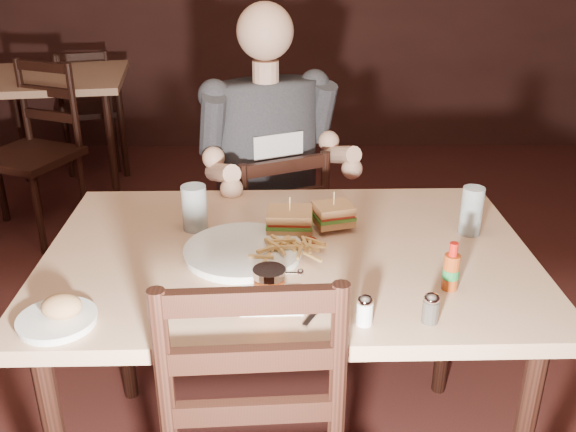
{
  "coord_description": "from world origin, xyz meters",
  "views": [
    {
      "loc": [
        -0.07,
        -1.27,
        1.57
      ],
      "look_at": [
        -0.06,
        0.31,
        0.85
      ],
      "focal_mm": 40.0,
      "sensor_mm": 36.0,
      "label": 1
    }
  ],
  "objects_px": {
    "bg_chair_far": "(87,109)",
    "bg_table": "(56,90)",
    "glass_left": "(195,208)",
    "main_table": "(288,274)",
    "side_plate": "(58,322)",
    "bg_chair_near": "(29,156)",
    "diner": "(271,135)",
    "hot_sauce": "(452,266)",
    "chair_far": "(267,246)",
    "glass_right": "(471,211)",
    "dinner_plate": "(243,253)",
    "syrup_dispenser": "(269,288)"
  },
  "relations": [
    {
      "from": "bg_chair_far",
      "to": "bg_table",
      "type": "bearing_deg",
      "value": 72.78
    },
    {
      "from": "bg_chair_far",
      "to": "glass_left",
      "type": "height_order",
      "value": "glass_left"
    },
    {
      "from": "main_table",
      "to": "side_plate",
      "type": "bearing_deg",
      "value": -146.17
    },
    {
      "from": "bg_chair_near",
      "to": "diner",
      "type": "height_order",
      "value": "diner"
    },
    {
      "from": "hot_sauce",
      "to": "diner",
      "type": "bearing_deg",
      "value": 116.83
    },
    {
      "from": "main_table",
      "to": "chair_far",
      "type": "relative_size",
      "value": 1.57
    },
    {
      "from": "glass_right",
      "to": "hot_sauce",
      "type": "height_order",
      "value": "glass_right"
    },
    {
      "from": "chair_far",
      "to": "dinner_plate",
      "type": "relative_size",
      "value": 2.72
    },
    {
      "from": "diner",
      "to": "side_plate",
      "type": "distance_m",
      "value": 1.12
    },
    {
      "from": "diner",
      "to": "syrup_dispenser",
      "type": "height_order",
      "value": "diner"
    },
    {
      "from": "diner",
      "to": "bg_chair_far",
      "type": "bearing_deg",
      "value": 97.6
    },
    {
      "from": "main_table",
      "to": "diner",
      "type": "height_order",
      "value": "diner"
    },
    {
      "from": "chair_far",
      "to": "syrup_dispenser",
      "type": "relative_size",
      "value": 8.46
    },
    {
      "from": "glass_left",
      "to": "side_plate",
      "type": "bearing_deg",
      "value": -117.01
    },
    {
      "from": "chair_far",
      "to": "diner",
      "type": "relative_size",
      "value": 0.93
    },
    {
      "from": "bg_chair_far",
      "to": "glass_right",
      "type": "distance_m",
      "value": 3.3
    },
    {
      "from": "diner",
      "to": "syrup_dispenser",
      "type": "relative_size",
      "value": 9.13
    },
    {
      "from": "bg_chair_near",
      "to": "glass_left",
      "type": "relative_size",
      "value": 6.99
    },
    {
      "from": "syrup_dispenser",
      "to": "side_plate",
      "type": "xyz_separation_m",
      "value": [
        -0.47,
        -0.06,
        -0.04
      ]
    },
    {
      "from": "diner",
      "to": "dinner_plate",
      "type": "relative_size",
      "value": 2.94
    },
    {
      "from": "diner",
      "to": "dinner_plate",
      "type": "bearing_deg",
      "value": -119.08
    },
    {
      "from": "bg_chair_near",
      "to": "glass_left",
      "type": "height_order",
      "value": "bg_chair_near"
    },
    {
      "from": "main_table",
      "to": "hot_sauce",
      "type": "xyz_separation_m",
      "value": [
        0.39,
        -0.2,
        0.14
      ]
    },
    {
      "from": "glass_left",
      "to": "side_plate",
      "type": "relative_size",
      "value": 0.78
    },
    {
      "from": "main_table",
      "to": "bg_chair_near",
      "type": "xyz_separation_m",
      "value": [
        -1.35,
        1.69,
        -0.23
      ]
    },
    {
      "from": "dinner_plate",
      "to": "hot_sauce",
      "type": "height_order",
      "value": "hot_sauce"
    },
    {
      "from": "bg_chair_near",
      "to": "glass_left",
      "type": "xyz_separation_m",
      "value": [
        1.08,
        -1.55,
        0.37
      ]
    },
    {
      "from": "bg_chair_near",
      "to": "syrup_dispenser",
      "type": "bearing_deg",
      "value": -32.81
    },
    {
      "from": "chair_far",
      "to": "side_plate",
      "type": "height_order",
      "value": "chair_far"
    },
    {
      "from": "syrup_dispenser",
      "to": "side_plate",
      "type": "relative_size",
      "value": 0.59
    },
    {
      "from": "bg_table",
      "to": "diner",
      "type": "distance_m",
      "value": 2.04
    },
    {
      "from": "chair_far",
      "to": "glass_left",
      "type": "height_order",
      "value": "glass_left"
    },
    {
      "from": "syrup_dispenser",
      "to": "main_table",
      "type": "bearing_deg",
      "value": 79.88
    },
    {
      "from": "bg_chair_far",
      "to": "glass_left",
      "type": "xyz_separation_m",
      "value": [
        1.08,
        -2.65,
        0.42
      ]
    },
    {
      "from": "bg_chair_near",
      "to": "diner",
      "type": "xyz_separation_m",
      "value": [
        1.29,
        -1.02,
        0.43
      ]
    },
    {
      "from": "bg_chair_near",
      "to": "hot_sauce",
      "type": "xyz_separation_m",
      "value": [
        1.73,
        -1.89,
        0.37
      ]
    },
    {
      "from": "bg_chair_near",
      "to": "glass_left",
      "type": "bearing_deg",
      "value": -31.35
    },
    {
      "from": "side_plate",
      "to": "bg_table",
      "type": "bearing_deg",
      "value": 107.95
    },
    {
      "from": "glass_left",
      "to": "glass_right",
      "type": "bearing_deg",
      "value": -2.87
    },
    {
      "from": "main_table",
      "to": "glass_right",
      "type": "relative_size",
      "value": 9.43
    },
    {
      "from": "glass_left",
      "to": "hot_sauce",
      "type": "xyz_separation_m",
      "value": [
        0.65,
        -0.34,
        -0.0
      ]
    },
    {
      "from": "hot_sauce",
      "to": "syrup_dispenser",
      "type": "distance_m",
      "value": 0.44
    },
    {
      "from": "main_table",
      "to": "bg_chair_near",
      "type": "relative_size",
      "value": 1.43
    },
    {
      "from": "chair_far",
      "to": "bg_chair_near",
      "type": "distance_m",
      "value": 1.6
    },
    {
      "from": "glass_right",
      "to": "main_table",
      "type": "bearing_deg",
      "value": -168.94
    },
    {
      "from": "bg_table",
      "to": "bg_chair_far",
      "type": "bearing_deg",
      "value": 90.0
    },
    {
      "from": "bg_chair_far",
      "to": "side_plate",
      "type": "xyz_separation_m",
      "value": [
        0.84,
        -3.13,
        0.36
      ]
    },
    {
      "from": "chair_far",
      "to": "glass_right",
      "type": "xyz_separation_m",
      "value": [
        0.59,
        -0.61,
        0.42
      ]
    },
    {
      "from": "bg_table",
      "to": "dinner_plate",
      "type": "bearing_deg",
      "value": -61.51
    },
    {
      "from": "chair_far",
      "to": "bg_chair_near",
      "type": "height_order",
      "value": "bg_chair_near"
    }
  ]
}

